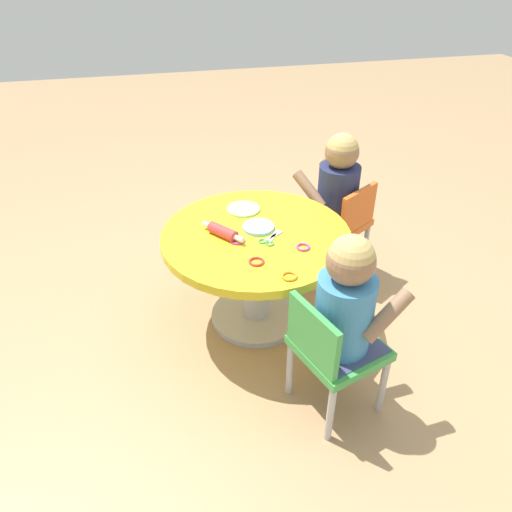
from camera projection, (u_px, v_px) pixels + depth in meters
The scene contains 14 objects.
ground_plane at pixel (256, 317), 2.44m from camera, with size 10.00×10.00×0.00m, color tan.
craft_table at pixel (256, 256), 2.23m from camera, with size 0.84×0.84×0.49m.
child_chair_left at pixel (332, 350), 1.83m from camera, with size 0.38×0.38×0.54m.
seated_child_left at pixel (347, 299), 1.72m from camera, with size 0.36×0.41×0.51m.
child_chair_right at pixel (340, 223), 2.60m from camera, with size 0.41×0.41×0.54m.
seated_child_right at pixel (338, 182), 2.50m from camera, with size 0.44×0.41×0.51m.
rolling_pin at pixel (223, 232), 2.12m from camera, with size 0.20×0.16×0.05m.
craft_scissors at pixel (269, 240), 2.11m from camera, with size 0.13×0.13×0.01m.
playdough_blob_0 at pixel (258, 227), 2.19m from camera, with size 0.14×0.14×0.01m, color #8CCCF2.
playdough_blob_1 at pixel (243, 209), 2.33m from camera, with size 0.16×0.16×0.01m, color #B2E58C.
cookie_cutter_0 at pixel (256, 262), 1.97m from camera, with size 0.06×0.06×0.01m, color red.
cookie_cutter_1 at pixel (289, 276), 1.89m from camera, with size 0.06×0.06×0.01m, color orange.
cookie_cutter_2 at pixel (303, 247), 2.06m from camera, with size 0.06×0.06×0.01m, color #D83FA5.
cookie_cutter_3 at pixel (237, 240), 2.10m from camera, with size 0.07×0.07×0.01m, color #D83FA5.
Camera 1 is at (-1.80, 0.42, 1.62)m, focal length 34.29 mm.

